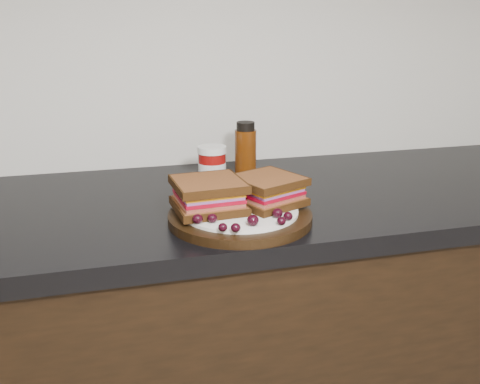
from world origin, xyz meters
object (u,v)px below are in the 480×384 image
object	(u,v)px
plate	(240,217)
oil_bottle	(245,152)
condiment_jar	(212,167)
sandwich_left	(208,195)

from	to	relation	value
plate	oil_bottle	bearing A→B (deg)	72.33
condiment_jar	oil_bottle	xyz separation A→B (m)	(0.09, 0.04, 0.02)
sandwich_left	oil_bottle	bearing A→B (deg)	56.28
plate	condiment_jar	xyz separation A→B (m)	(-0.00, 0.23, 0.04)
sandwich_left	oil_bottle	xyz separation A→B (m)	(0.14, 0.25, 0.02)
condiment_jar	sandwich_left	bearing A→B (deg)	-103.94
oil_bottle	sandwich_left	bearing A→B (deg)	-119.79
condiment_jar	oil_bottle	distance (m)	0.10
plate	oil_bottle	size ratio (longest dim) A/B	1.94
sandwich_left	plate	bearing A→B (deg)	-20.27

